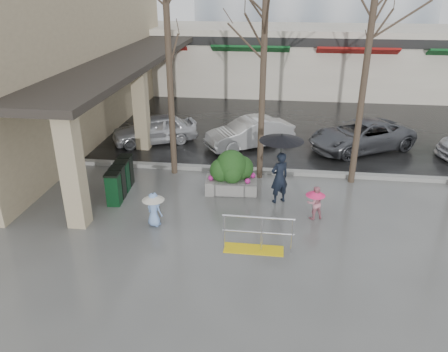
% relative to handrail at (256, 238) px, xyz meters
% --- Properties ---
extents(ground, '(120.00, 120.00, 0.00)m').
position_rel_handrail_xyz_m(ground, '(-1.36, 1.20, -0.38)').
color(ground, '#51514F').
rests_on(ground, ground).
extents(street_asphalt, '(120.00, 36.00, 0.01)m').
position_rel_handrail_xyz_m(street_asphalt, '(-1.36, 23.20, -0.37)').
color(street_asphalt, black).
rests_on(street_asphalt, ground).
extents(curb, '(120.00, 0.30, 0.15)m').
position_rel_handrail_xyz_m(curb, '(-1.36, 5.20, -0.30)').
color(curb, gray).
rests_on(curb, ground).
extents(near_building, '(6.00, 18.00, 8.00)m').
position_rel_handrail_xyz_m(near_building, '(-10.36, 9.20, 3.62)').
color(near_building, tan).
rests_on(near_building, ground).
extents(canopy_slab, '(2.80, 18.00, 0.25)m').
position_rel_handrail_xyz_m(canopy_slab, '(-6.16, 9.20, 3.25)').
color(canopy_slab, '#2D2823').
rests_on(canopy_slab, pillar_front).
extents(pillar_front, '(0.55, 0.55, 3.50)m').
position_rel_handrail_xyz_m(pillar_front, '(-5.26, 0.70, 1.37)').
color(pillar_front, tan).
rests_on(pillar_front, ground).
extents(pillar_back, '(0.55, 0.55, 3.50)m').
position_rel_handrail_xyz_m(pillar_back, '(-5.26, 7.20, 1.37)').
color(pillar_back, tan).
rests_on(pillar_back, ground).
extents(storefront_row, '(34.00, 6.74, 4.00)m').
position_rel_handrail_xyz_m(storefront_row, '(0.64, 19.17, 1.64)').
color(storefront_row, beige).
rests_on(storefront_row, ground).
extents(handrail, '(1.90, 0.50, 1.03)m').
position_rel_handrail_xyz_m(handrail, '(0.00, 0.00, 0.00)').
color(handrail, yellow).
rests_on(handrail, ground).
extents(tree_west, '(3.20, 3.20, 6.80)m').
position_rel_handrail_xyz_m(tree_west, '(-3.36, 4.80, 4.71)').
color(tree_west, '#382B21').
rests_on(tree_west, ground).
extents(tree_midwest, '(3.20, 3.20, 7.00)m').
position_rel_handrail_xyz_m(tree_midwest, '(-0.16, 4.80, 4.86)').
color(tree_midwest, '#382B21').
rests_on(tree_midwest, ground).
extents(tree_mideast, '(3.20, 3.20, 6.50)m').
position_rel_handrail_xyz_m(tree_mideast, '(3.14, 4.80, 4.48)').
color(tree_mideast, '#382B21').
rests_on(tree_mideast, ground).
extents(woman, '(1.40, 1.40, 2.34)m').
position_rel_handrail_xyz_m(woman, '(0.56, 2.91, 1.08)').
color(woman, black).
rests_on(woman, ground).
extents(child_pink, '(0.63, 0.59, 1.06)m').
position_rel_handrail_xyz_m(child_pink, '(1.64, 1.95, 0.23)').
color(child_pink, '#CA7B8B').
rests_on(child_pink, ground).
extents(child_blue, '(0.66, 0.66, 1.06)m').
position_rel_handrail_xyz_m(child_blue, '(-3.05, 0.93, 0.27)').
color(child_blue, '#7FA5E2').
rests_on(child_blue, ground).
extents(planter, '(1.79, 1.04, 1.51)m').
position_rel_handrail_xyz_m(planter, '(-1.05, 3.46, 0.34)').
color(planter, gray).
rests_on(planter, ground).
extents(news_boxes, '(0.57, 1.99, 1.10)m').
position_rel_handrail_xyz_m(news_boxes, '(-4.73, 2.81, 0.17)').
color(news_boxes, '#0C3619').
rests_on(news_boxes, ground).
extents(car_a, '(3.98, 2.93, 1.26)m').
position_rel_handrail_xyz_m(car_a, '(-4.97, 7.98, 0.25)').
color(car_a, silver).
rests_on(car_a, ground).
extents(car_b, '(3.95, 3.16, 1.26)m').
position_rel_handrail_xyz_m(car_b, '(-0.76, 7.95, 0.25)').
color(car_b, silver).
rests_on(car_b, ground).
extents(car_c, '(4.98, 4.02, 1.26)m').
position_rel_handrail_xyz_m(car_c, '(3.95, 8.23, 0.25)').
color(car_c, '#505257').
rests_on(car_c, ground).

